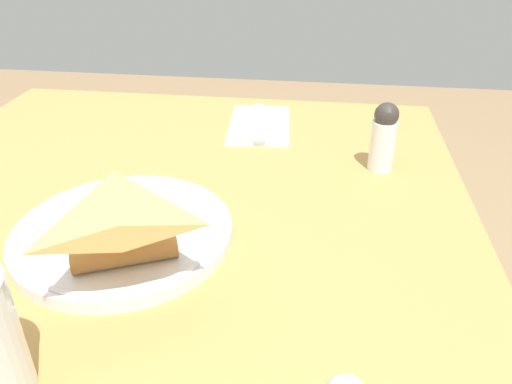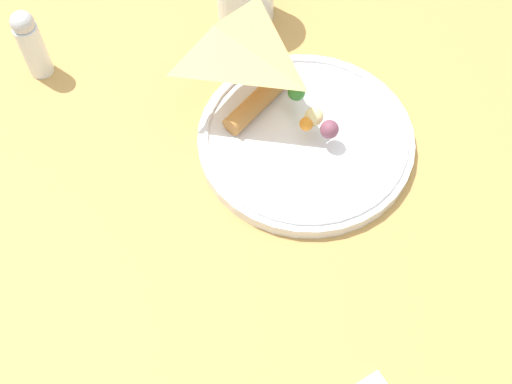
% 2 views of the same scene
% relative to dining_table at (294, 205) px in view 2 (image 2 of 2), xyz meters
% --- Properties ---
extents(ground_plane, '(6.00, 6.00, 0.00)m').
position_rel_dining_table_xyz_m(ground_plane, '(0.00, 0.00, -0.64)').
color(ground_plane, '#997A56').
extents(dining_table, '(0.99, 0.83, 0.75)m').
position_rel_dining_table_xyz_m(dining_table, '(0.00, 0.00, 0.00)').
color(dining_table, tan).
rests_on(dining_table, ground_plane).
extents(plate_pizza, '(0.26, 0.26, 0.05)m').
position_rel_dining_table_xyz_m(plate_pizza, '(-0.02, 0.01, 0.13)').
color(plate_pizza, white).
rests_on(plate_pizza, dining_table).
extents(salt_shaker, '(0.03, 0.03, 0.10)m').
position_rel_dining_table_xyz_m(salt_shaker, '(-0.27, -0.23, 0.17)').
color(salt_shaker, white).
rests_on(salt_shaker, dining_table).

